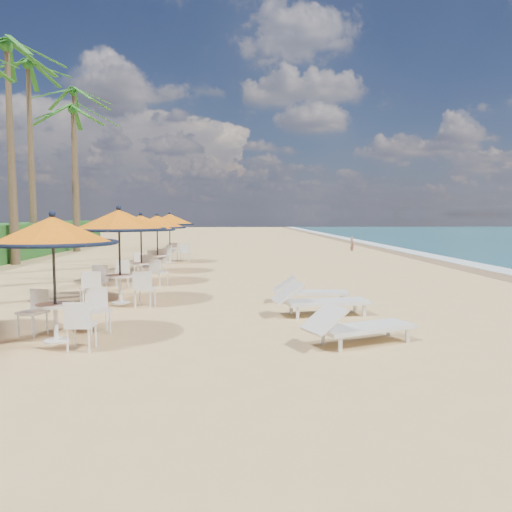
{
  "coord_description": "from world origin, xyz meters",
  "views": [
    {
      "loc": [
        -1.86,
        -9.46,
        2.31
      ],
      "look_at": [
        -1.11,
        3.7,
        1.2
      ],
      "focal_mm": 35.0,
      "sensor_mm": 36.0,
      "label": 1
    }
  ],
  "objects_px": {
    "station_3": "(156,229)",
    "station_4": "(170,225)",
    "lounger_mid": "(318,300)",
    "station_2": "(141,232)",
    "lounger_near": "(356,326)",
    "station_0": "(56,246)",
    "lounger_far": "(308,290)",
    "station_1": "(117,232)"
  },
  "relations": [
    {
      "from": "station_3",
      "to": "station_4",
      "type": "height_order",
      "value": "station_4"
    },
    {
      "from": "station_3",
      "to": "lounger_mid",
      "type": "height_order",
      "value": "station_3"
    },
    {
      "from": "station_2",
      "to": "lounger_near",
      "type": "height_order",
      "value": "station_2"
    },
    {
      "from": "station_0",
      "to": "station_2",
      "type": "xyz_separation_m",
      "value": [
        0.22,
        7.56,
        0.0
      ]
    },
    {
      "from": "station_0",
      "to": "station_4",
      "type": "relative_size",
      "value": 0.98
    },
    {
      "from": "lounger_far",
      "to": "lounger_mid",
      "type": "bearing_deg",
      "value": -86.92
    },
    {
      "from": "station_3",
      "to": "lounger_far",
      "type": "xyz_separation_m",
      "value": [
        4.92,
        -7.11,
        -1.4
      ]
    },
    {
      "from": "station_0",
      "to": "station_2",
      "type": "bearing_deg",
      "value": 88.3
    },
    {
      "from": "station_2",
      "to": "lounger_near",
      "type": "relative_size",
      "value": 1.1
    },
    {
      "from": "lounger_far",
      "to": "lounger_near",
      "type": "bearing_deg",
      "value": -82.8
    },
    {
      "from": "lounger_mid",
      "to": "lounger_far",
      "type": "distance_m",
      "value": 1.69
    },
    {
      "from": "station_2",
      "to": "lounger_far",
      "type": "bearing_deg",
      "value": -38.11
    },
    {
      "from": "station_3",
      "to": "lounger_far",
      "type": "relative_size",
      "value": 1.2
    },
    {
      "from": "lounger_mid",
      "to": "lounger_near",
      "type": "bearing_deg",
      "value": -92.54
    },
    {
      "from": "lounger_near",
      "to": "station_3",
      "type": "bearing_deg",
      "value": 92.13
    },
    {
      "from": "lounger_mid",
      "to": "lounger_far",
      "type": "bearing_deg",
      "value": 80.64
    },
    {
      "from": "station_0",
      "to": "lounger_mid",
      "type": "relative_size",
      "value": 1.04
    },
    {
      "from": "station_1",
      "to": "station_4",
      "type": "xyz_separation_m",
      "value": [
        0.11,
        10.99,
        -0.08
      ]
    },
    {
      "from": "station_1",
      "to": "station_4",
      "type": "distance_m",
      "value": 10.99
    },
    {
      "from": "station_3",
      "to": "station_4",
      "type": "distance_m",
      "value": 4.04
    },
    {
      "from": "station_1",
      "to": "station_2",
      "type": "xyz_separation_m",
      "value": [
        -0.04,
        3.73,
        -0.12
      ]
    },
    {
      "from": "station_0",
      "to": "lounger_mid",
      "type": "xyz_separation_m",
      "value": [
        5.12,
        1.99,
        -1.36
      ]
    },
    {
      "from": "station_2",
      "to": "lounger_far",
      "type": "height_order",
      "value": "station_2"
    },
    {
      "from": "station_3",
      "to": "lounger_near",
      "type": "xyz_separation_m",
      "value": [
        5.07,
        -11.36,
        -1.38
      ]
    },
    {
      "from": "station_4",
      "to": "lounger_mid",
      "type": "height_order",
      "value": "station_4"
    },
    {
      "from": "station_3",
      "to": "lounger_far",
      "type": "height_order",
      "value": "station_3"
    },
    {
      "from": "station_0",
      "to": "station_1",
      "type": "xyz_separation_m",
      "value": [
        0.26,
        3.83,
        0.12
      ]
    },
    {
      "from": "station_2",
      "to": "station_0",
      "type": "bearing_deg",
      "value": -91.7
    },
    {
      "from": "station_4",
      "to": "lounger_near",
      "type": "relative_size",
      "value": 1.12
    },
    {
      "from": "station_4",
      "to": "lounger_near",
      "type": "bearing_deg",
      "value": -72.13
    },
    {
      "from": "station_1",
      "to": "station_3",
      "type": "bearing_deg",
      "value": 90.04
    },
    {
      "from": "lounger_near",
      "to": "station_4",
      "type": "bearing_deg",
      "value": 85.92
    },
    {
      "from": "station_3",
      "to": "station_4",
      "type": "bearing_deg",
      "value": 88.43
    },
    {
      "from": "station_0",
      "to": "lounger_far",
      "type": "distance_m",
      "value": 6.5
    },
    {
      "from": "station_0",
      "to": "station_3",
      "type": "xyz_separation_m",
      "value": [
        0.26,
        10.79,
        -0.01
      ]
    },
    {
      "from": "station_2",
      "to": "lounger_mid",
      "type": "distance_m",
      "value": 7.54
    },
    {
      "from": "station_1",
      "to": "station_2",
      "type": "height_order",
      "value": "station_1"
    },
    {
      "from": "lounger_near",
      "to": "lounger_far",
      "type": "relative_size",
      "value": 1.1
    },
    {
      "from": "station_4",
      "to": "station_0",
      "type": "bearing_deg",
      "value": -91.43
    },
    {
      "from": "station_3",
      "to": "station_4",
      "type": "relative_size",
      "value": 0.97
    },
    {
      "from": "station_0",
      "to": "station_3",
      "type": "distance_m",
      "value": 10.79
    },
    {
      "from": "lounger_mid",
      "to": "station_2",
      "type": "bearing_deg",
      "value": 123.93
    }
  ]
}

